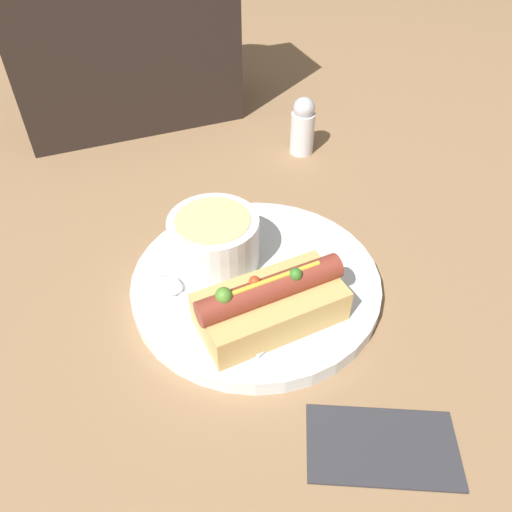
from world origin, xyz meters
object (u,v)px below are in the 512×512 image
spoon (185,297)px  salt_shaker (303,126)px  hot_dog (270,303)px  soup_bowl (214,238)px

spoon → salt_shaker: bearing=-71.4°
hot_dog → soup_bowl: bearing=98.0°
hot_dog → soup_bowl: 0.10m
hot_dog → salt_shaker: bearing=54.7°
hot_dog → spoon: size_ratio=1.05×
soup_bowl → spoon: (-0.05, -0.04, -0.03)m
spoon → salt_shaker: (0.25, 0.24, 0.02)m
soup_bowl → spoon: bearing=-137.7°
spoon → salt_shaker: size_ratio=1.62×
hot_dog → salt_shaker: (0.18, 0.30, 0.00)m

